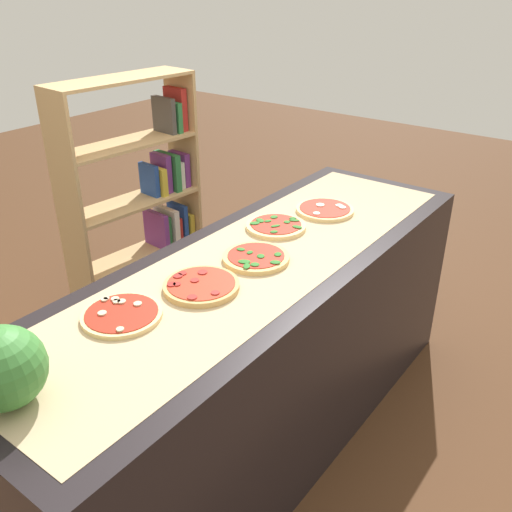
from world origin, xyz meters
The scene contains 10 objects.
ground_plane centered at (0.00, 0.00, 0.00)m, with size 12.00×12.00×0.00m, color #4C2D19.
counter centered at (0.00, 0.00, 0.46)m, with size 2.40×0.76×0.92m, color black.
parchment_paper centered at (0.00, 0.00, 0.92)m, with size 2.26×0.60×0.00m, color tan.
pizza_mushroom_0 centered at (-0.59, 0.11, 0.93)m, with size 0.27×0.27×0.03m.
pizza_pepperoni_1 centered at (-0.30, 0.02, 0.94)m, with size 0.28×0.28×0.03m.
pizza_spinach_2 centered at (0.00, 0.00, 0.94)m, with size 0.27×0.27×0.03m.
pizza_spinach_3 centered at (0.30, 0.11, 0.94)m, with size 0.27×0.27×0.03m.
pizza_mozzarella_4 centered at (0.59, 0.04, 0.94)m, with size 0.27×0.27×0.03m.
watermelon centered at (-1.05, 0.03, 1.04)m, with size 0.23×0.23×0.23m, color #387A33.
bookshelf centered at (0.59, 1.26, 0.66)m, with size 0.87×0.33×1.44m.
Camera 1 is at (-1.57, -1.18, 1.96)m, focal length 39.28 mm.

